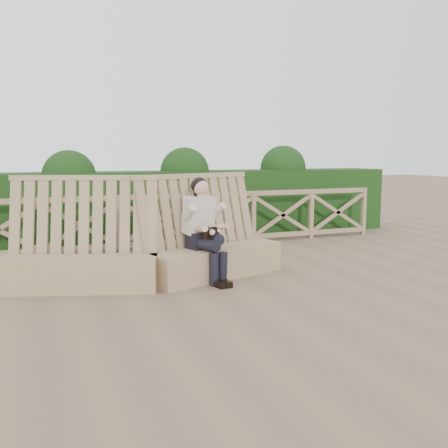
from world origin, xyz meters
name	(u,v)px	position (x,y,z in m)	size (l,w,h in m)	color
ground	(219,295)	(0.00, 0.00, 0.00)	(60.00, 60.00, 0.00)	brown
bench	(150,255)	(-0.70, 0.99, 0.40)	(4.31, 1.41, 1.60)	#886E4E
woman	(204,226)	(0.09, 0.86, 0.82)	(0.56, 1.00, 1.55)	black
guardrail	(155,222)	(0.00, 3.50, 0.55)	(10.10, 0.09, 1.10)	#8E6D52
hedge	(142,206)	(0.00, 4.70, 0.75)	(12.00, 1.20, 1.50)	black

